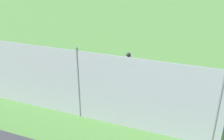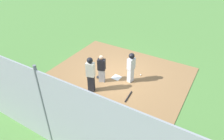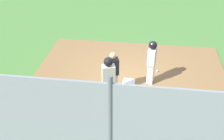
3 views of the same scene
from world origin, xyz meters
name	(u,v)px [view 2 (image 2 of 3)]	position (x,y,z in m)	size (l,w,h in m)	color
ground_plane	(117,78)	(0.00, 0.00, 0.00)	(140.00, 140.00, 0.00)	#51843D
dirt_infield	(117,78)	(0.00, 0.00, 0.01)	(7.20, 6.40, 0.03)	olive
home_plate	(117,77)	(0.00, 0.00, 0.04)	(0.44, 0.44, 0.02)	white
catcher	(102,68)	(-0.50, -0.65, 0.81)	(0.45, 0.37, 1.53)	#9E9EA3
umpire	(91,74)	(-0.50, -1.56, 1.02)	(0.44, 0.36, 1.85)	black
runner	(131,66)	(0.76, 0.10, 0.97)	(0.33, 0.43, 1.64)	silver
baseball_bat	(128,97)	(1.26, -1.08, 0.06)	(0.06, 0.06, 0.81)	black
catcher_mask	(99,77)	(-0.80, -0.52, 0.09)	(0.24, 0.20, 0.12)	black
baseball	(141,75)	(1.03, 0.85, 0.07)	(0.07, 0.07, 0.07)	white
backstop_fence	(45,111)	(0.00, -4.73, 1.60)	(12.00, 0.10, 3.35)	#93999E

